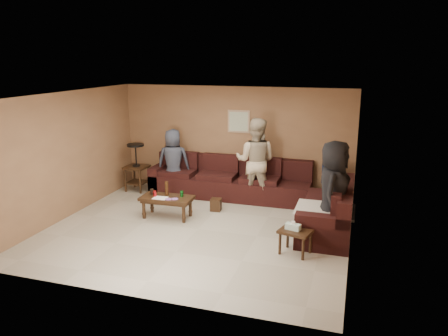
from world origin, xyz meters
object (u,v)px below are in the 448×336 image
Objects in this scene: side_table_right at (295,233)px; person_middle at (255,161)px; sectional_sofa at (258,193)px; person_left at (173,162)px; waste_bin at (216,205)px; end_table_left at (136,166)px; coffee_table at (167,200)px; person_right at (333,192)px.

side_table_right is 0.31× the size of person_middle.
person_left is (-2.14, 0.40, 0.45)m from sectional_sofa.
side_table_right is 2.48m from waste_bin.
person_left reaches higher than end_table_left.
coffee_table is at bearing 92.79° from person_left.
end_table_left is 4.80m from side_table_right.
person_middle is at bearing -0.42° from end_table_left.
side_table_right is at bearing -62.08° from sectional_sofa.
coffee_table is 0.56× the size of person_middle.
waste_bin is (-0.81, -0.44, -0.20)m from sectional_sofa.
person_middle is (1.47, 1.45, 0.57)m from coffee_table.
end_table_left is at bearing 134.73° from coffee_table.
waste_bin is 2.68m from person_right.
person_right is at bearing 53.28° from side_table_right.
sectional_sofa is at bearing 114.81° from person_middle.
person_right reaches higher than coffee_table.
person_middle reaches higher than coffee_table.
coffee_table is 1.78× the size of side_table_right.
sectional_sofa is 0.94m from waste_bin.
side_table_right is (1.07, -2.03, 0.04)m from sectional_sofa.
waste_bin is at bearing -19.50° from end_table_left.
person_right reaches higher than end_table_left.
end_table_left is 0.64× the size of person_right.
end_table_left is 1.93× the size of side_table_right.
sectional_sofa reaches higher than side_table_right.
end_table_left is at bearing 76.49° from person_right.
waste_bin is 1.70m from person_left.
person_middle is at bearing 117.48° from side_table_right.
sectional_sofa is 2.15m from person_right.
person_right is (1.76, -1.66, -0.05)m from person_middle.
person_middle reaches higher than waste_bin.
end_table_left is 4.99m from person_right.
person_left is (0.95, 0.04, 0.17)m from end_table_left.
person_middle is (0.65, 0.78, 0.81)m from waste_bin.
person_right is at bearing -3.70° from coffee_table.
person_left is at bearing 147.48° from waste_bin.
person_left is (-1.32, 0.84, 0.64)m from waste_bin.
person_middle is at bearing 52.92° from person_right.
person_middle is 1.05× the size of person_right.
waste_bin is at bearing 131.70° from person_left.
side_table_right is 4.05m from person_left.
coffee_table is 1.08m from waste_bin.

